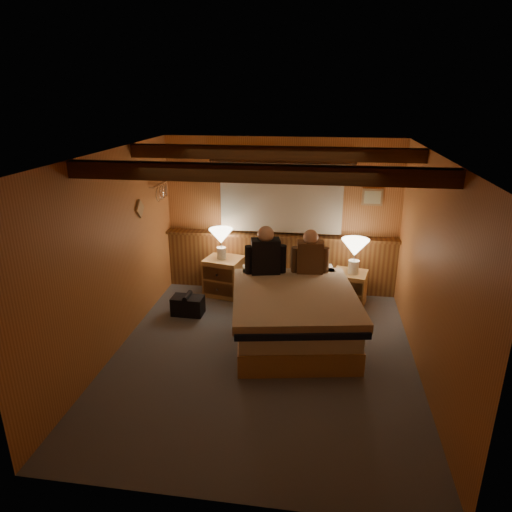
% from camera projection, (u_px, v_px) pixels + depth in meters
% --- Properties ---
extents(floor, '(4.20, 4.20, 0.00)m').
position_uv_depth(floor, '(263.00, 357.00, 5.50)').
color(floor, '#4B5059').
rests_on(floor, ground).
extents(ceiling, '(4.20, 4.20, 0.00)m').
position_uv_depth(ceiling, '(264.00, 155.00, 4.69)').
color(ceiling, '#D99E51').
rests_on(ceiling, wall_back).
extents(wall_back, '(3.60, 0.00, 3.60)m').
position_uv_depth(wall_back, '(281.00, 216.00, 7.05)').
color(wall_back, '#C68347').
rests_on(wall_back, floor).
extents(wall_left, '(0.00, 4.20, 4.20)m').
position_uv_depth(wall_left, '(111.00, 256.00, 5.34)').
color(wall_left, '#C68347').
rests_on(wall_left, floor).
extents(wall_right, '(0.00, 4.20, 4.20)m').
position_uv_depth(wall_right, '(431.00, 273.00, 4.85)').
color(wall_right, '#C68347').
rests_on(wall_right, floor).
extents(wall_front, '(3.60, 0.00, 3.60)m').
position_uv_depth(wall_front, '(223.00, 371.00, 3.14)').
color(wall_front, '#C68347').
rests_on(wall_front, floor).
extents(wainscot, '(3.60, 0.23, 0.94)m').
position_uv_depth(wainscot, '(280.00, 261.00, 7.23)').
color(wainscot, brown).
rests_on(wainscot, wall_back).
extents(curtain_window, '(2.18, 0.09, 1.11)m').
position_uv_depth(curtain_window, '(281.00, 197.00, 6.87)').
color(curtain_window, '#452711').
rests_on(curtain_window, wall_back).
extents(ceiling_beams, '(3.60, 1.65, 0.16)m').
position_uv_depth(ceiling_beams, '(266.00, 162.00, 4.86)').
color(ceiling_beams, '#452711').
rests_on(ceiling_beams, ceiling).
extents(coat_rail, '(0.05, 0.55, 0.24)m').
position_uv_depth(coat_rail, '(161.00, 190.00, 6.64)').
color(coat_rail, silver).
rests_on(coat_rail, wall_left).
extents(framed_print, '(0.30, 0.04, 0.25)m').
position_uv_depth(framed_print, '(372.00, 197.00, 6.72)').
color(framed_print, '#A68253').
rests_on(framed_print, wall_back).
extents(bed, '(1.79, 2.16, 0.66)m').
position_uv_depth(bed, '(293.00, 313.00, 5.85)').
color(bed, tan).
rests_on(bed, floor).
extents(nightstand_left, '(0.63, 0.59, 0.60)m').
position_uv_depth(nightstand_left, '(224.00, 276.00, 7.13)').
color(nightstand_left, tan).
rests_on(nightstand_left, floor).
extents(nightstand_right, '(0.56, 0.52, 0.53)m').
position_uv_depth(nightstand_right, '(349.00, 289.00, 6.75)').
color(nightstand_right, tan).
rests_on(nightstand_right, floor).
extents(lamp_left, '(0.36, 0.36, 0.47)m').
position_uv_depth(lamp_left, '(221.00, 238.00, 6.91)').
color(lamp_left, white).
rests_on(lamp_left, nightstand_left).
extents(lamp_right, '(0.40, 0.40, 0.52)m').
position_uv_depth(lamp_right, '(355.00, 250.00, 6.51)').
color(lamp_right, white).
rests_on(lamp_right, nightstand_right).
extents(person_left, '(0.56, 0.31, 0.69)m').
position_uv_depth(person_left, '(266.00, 254.00, 6.20)').
color(person_left, black).
rests_on(person_left, bed).
extents(person_right, '(0.52, 0.24, 0.64)m').
position_uv_depth(person_right, '(310.00, 255.00, 6.24)').
color(person_right, '#503520').
rests_on(person_right, bed).
extents(duffel_bag, '(0.45, 0.28, 0.32)m').
position_uv_depth(duffel_bag, '(188.00, 305.00, 6.52)').
color(duffel_bag, black).
rests_on(duffel_bag, floor).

